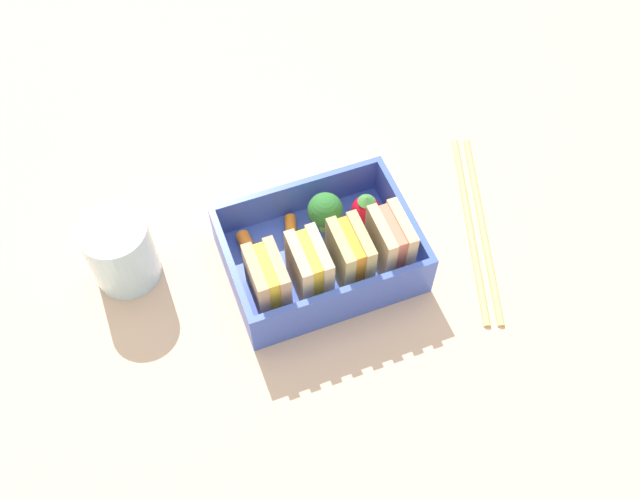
% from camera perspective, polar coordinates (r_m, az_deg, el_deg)
% --- Properties ---
extents(ground_plane, '(1.20, 1.20, 0.02)m').
position_cam_1_polar(ground_plane, '(0.69, 0.00, -1.68)').
color(ground_plane, '#D7AF90').
extents(bento_tray, '(0.17, 0.13, 0.01)m').
position_cam_1_polar(bento_tray, '(0.67, 0.00, -0.97)').
color(bento_tray, blue).
rests_on(bento_tray, ground_plane).
extents(bento_rim, '(0.17, 0.13, 0.04)m').
position_cam_1_polar(bento_rim, '(0.65, 0.00, 0.25)').
color(bento_rim, blue).
rests_on(bento_rim, bento_tray).
extents(sandwich_left, '(0.03, 0.05, 0.06)m').
position_cam_1_polar(sandwich_left, '(0.64, 5.62, 0.55)').
color(sandwich_left, '#DBB886').
rests_on(sandwich_left, bento_tray).
extents(sandwich_center_left, '(0.03, 0.05, 0.06)m').
position_cam_1_polar(sandwich_center_left, '(0.63, 2.42, -0.48)').
color(sandwich_center_left, tan).
rests_on(sandwich_center_left, bento_tray).
extents(sandwich_center, '(0.03, 0.05, 0.06)m').
position_cam_1_polar(sandwich_center, '(0.63, -0.86, -1.53)').
color(sandwich_center, '#D2B98D').
rests_on(sandwich_center, bento_tray).
extents(sandwich_center_right, '(0.03, 0.05, 0.06)m').
position_cam_1_polar(sandwich_center_right, '(0.62, -4.21, -2.60)').
color(sandwich_center_right, tan).
rests_on(sandwich_center_right, bento_tray).
extents(strawberry_far_left, '(0.03, 0.03, 0.03)m').
position_cam_1_polar(strawberry_far_left, '(0.68, 3.69, 3.18)').
color(strawberry_far_left, red).
rests_on(strawberry_far_left, bento_tray).
extents(broccoli_floret, '(0.03, 0.03, 0.05)m').
position_cam_1_polar(broccoli_floret, '(0.66, 0.42, 3.07)').
color(broccoli_floret, '#83BE5D').
rests_on(broccoli_floret, bento_tray).
extents(carrot_stick_far_left, '(0.03, 0.06, 0.01)m').
position_cam_1_polar(carrot_stick_far_left, '(0.67, -2.30, 0.70)').
color(carrot_stick_far_left, orange).
rests_on(carrot_stick_far_left, bento_tray).
extents(carrot_stick_left, '(0.02, 0.05, 0.01)m').
position_cam_1_polar(carrot_stick_left, '(0.66, -5.55, -0.44)').
color(carrot_stick_left, orange).
rests_on(carrot_stick_left, bento_tray).
extents(chopstick_pair, '(0.09, 0.21, 0.01)m').
position_cam_1_polar(chopstick_pair, '(0.71, 12.42, 1.94)').
color(chopstick_pair, tan).
rests_on(chopstick_pair, ground_plane).
extents(drinking_glass, '(0.06, 0.06, 0.07)m').
position_cam_1_polar(drinking_glass, '(0.67, -15.64, -0.24)').
color(drinking_glass, silver).
rests_on(drinking_glass, ground_plane).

